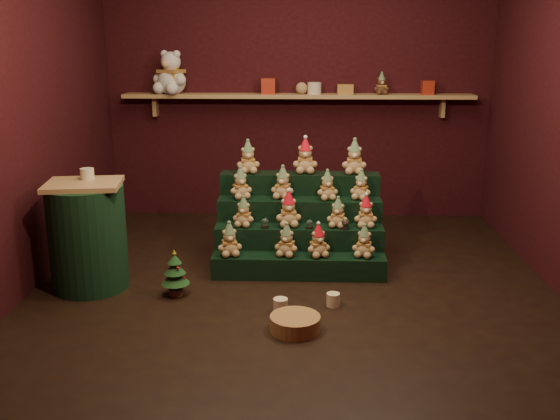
{
  "coord_description": "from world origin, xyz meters",
  "views": [
    {
      "loc": [
        0.07,
        -4.63,
        1.85
      ],
      "look_at": [
        -0.12,
        0.25,
        0.52
      ],
      "focal_mm": 40.0,
      "sensor_mm": 36.0,
      "label": 1
    }
  ],
  "objects_px": {
    "snow_globe_a": "(265,223)",
    "mug_left": "(281,306)",
    "mug_right": "(333,300)",
    "white_bear": "(171,67)",
    "mini_christmas_tree": "(175,273)",
    "wicker_basket": "(295,323)",
    "riser_tier_front": "(299,266)",
    "snow_globe_b": "(310,224)",
    "brown_bear": "(381,84)",
    "snow_globe_c": "(345,224)",
    "side_table": "(88,236)"
  },
  "relations": [
    {
      "from": "mug_left",
      "to": "wicker_basket",
      "type": "bearing_deg",
      "value": -69.26
    },
    {
      "from": "snow_globe_a",
      "to": "mug_left",
      "type": "bearing_deg",
      "value": -79.28
    },
    {
      "from": "snow_globe_c",
      "to": "mug_right",
      "type": "relative_size",
      "value": 0.91
    },
    {
      "from": "mini_christmas_tree",
      "to": "snow_globe_c",
      "type": "bearing_deg",
      "value": 23.92
    },
    {
      "from": "snow_globe_a",
      "to": "mini_christmas_tree",
      "type": "relative_size",
      "value": 0.24
    },
    {
      "from": "wicker_basket",
      "to": "mug_right",
      "type": "bearing_deg",
      "value": 56.76
    },
    {
      "from": "mini_christmas_tree",
      "to": "wicker_basket",
      "type": "xyz_separation_m",
      "value": [
        0.91,
        -0.56,
        -0.12
      ]
    },
    {
      "from": "mini_christmas_tree",
      "to": "brown_bear",
      "type": "relative_size",
      "value": 1.68
    },
    {
      "from": "snow_globe_c",
      "to": "brown_bear",
      "type": "height_order",
      "value": "brown_bear"
    },
    {
      "from": "snow_globe_a",
      "to": "snow_globe_c",
      "type": "height_order",
      "value": "snow_globe_c"
    },
    {
      "from": "mug_right",
      "to": "brown_bear",
      "type": "bearing_deg",
      "value": 76.32
    },
    {
      "from": "brown_bear",
      "to": "snow_globe_a",
      "type": "bearing_deg",
      "value": -135.17
    },
    {
      "from": "mini_christmas_tree",
      "to": "wicker_basket",
      "type": "distance_m",
      "value": 1.07
    },
    {
      "from": "snow_globe_a",
      "to": "mug_left",
      "type": "xyz_separation_m",
      "value": [
        0.16,
        -0.85,
        -0.35
      ]
    },
    {
      "from": "mug_left",
      "to": "white_bear",
      "type": "xyz_separation_m",
      "value": [
        -1.21,
        2.42,
        1.54
      ]
    },
    {
      "from": "snow_globe_c",
      "to": "mug_left",
      "type": "distance_m",
      "value": 1.05
    },
    {
      "from": "riser_tier_front",
      "to": "mug_right",
      "type": "distance_m",
      "value": 0.62
    },
    {
      "from": "mug_left",
      "to": "snow_globe_c",
      "type": "bearing_deg",
      "value": 59.67
    },
    {
      "from": "riser_tier_front",
      "to": "snow_globe_b",
      "type": "xyz_separation_m",
      "value": [
        0.09,
        0.16,
        0.31
      ]
    },
    {
      "from": "snow_globe_a",
      "to": "wicker_basket",
      "type": "bearing_deg",
      "value": -76.69
    },
    {
      "from": "mug_left",
      "to": "wicker_basket",
      "type": "distance_m",
      "value": 0.3
    },
    {
      "from": "snow_globe_b",
      "to": "snow_globe_c",
      "type": "xyz_separation_m",
      "value": [
        0.29,
        0.0,
        0.0
      ]
    },
    {
      "from": "snow_globe_b",
      "to": "riser_tier_front",
      "type": "bearing_deg",
      "value": -118.46
    },
    {
      "from": "side_table",
      "to": "brown_bear",
      "type": "distance_m",
      "value": 3.3
    },
    {
      "from": "snow_globe_a",
      "to": "mug_right",
      "type": "xyz_separation_m",
      "value": [
        0.54,
        -0.73,
        -0.36
      ]
    },
    {
      "from": "mug_left",
      "to": "wicker_basket",
      "type": "xyz_separation_m",
      "value": [
        0.11,
        -0.28,
        0.0
      ]
    },
    {
      "from": "mug_left",
      "to": "white_bear",
      "type": "distance_m",
      "value": 3.12
    },
    {
      "from": "wicker_basket",
      "to": "white_bear",
      "type": "relative_size",
      "value": 0.61
    },
    {
      "from": "snow_globe_c",
      "to": "mug_left",
      "type": "relative_size",
      "value": 0.85
    },
    {
      "from": "mug_right",
      "to": "white_bear",
      "type": "bearing_deg",
      "value": 124.64
    },
    {
      "from": "riser_tier_front",
      "to": "mini_christmas_tree",
      "type": "distance_m",
      "value": 1.01
    },
    {
      "from": "side_table",
      "to": "white_bear",
      "type": "xyz_separation_m",
      "value": [
        0.28,
        2.0,
        1.18
      ]
    },
    {
      "from": "riser_tier_front",
      "to": "brown_bear",
      "type": "relative_size",
      "value": 6.5
    },
    {
      "from": "snow_globe_b",
      "to": "white_bear",
      "type": "relative_size",
      "value": 0.14
    },
    {
      "from": "riser_tier_front",
      "to": "brown_bear",
      "type": "xyz_separation_m",
      "value": [
        0.81,
        1.73,
        1.34
      ]
    },
    {
      "from": "riser_tier_front",
      "to": "mini_christmas_tree",
      "type": "xyz_separation_m",
      "value": [
        -0.92,
        -0.41,
        0.09
      ]
    },
    {
      "from": "snow_globe_b",
      "to": "mini_christmas_tree",
      "type": "height_order",
      "value": "snow_globe_b"
    },
    {
      "from": "riser_tier_front",
      "to": "side_table",
      "type": "bearing_deg",
      "value": -170.43
    },
    {
      "from": "snow_globe_b",
      "to": "mug_right",
      "type": "xyz_separation_m",
      "value": [
        0.17,
        -0.73,
        -0.35
      ]
    },
    {
      "from": "mug_left",
      "to": "mug_right",
      "type": "height_order",
      "value": "mug_left"
    },
    {
      "from": "mug_left",
      "to": "mug_right",
      "type": "xyz_separation_m",
      "value": [
        0.37,
        0.13,
        -0.0
      ]
    },
    {
      "from": "white_bear",
      "to": "brown_bear",
      "type": "distance_m",
      "value": 2.15
    },
    {
      "from": "wicker_basket",
      "to": "white_bear",
      "type": "bearing_deg",
      "value": 116.0
    },
    {
      "from": "snow_globe_a",
      "to": "snow_globe_b",
      "type": "xyz_separation_m",
      "value": [
        0.37,
        0.0,
        -0.0
      ]
    },
    {
      "from": "snow_globe_b",
      "to": "side_table",
      "type": "xyz_separation_m",
      "value": [
        -1.69,
        -0.43,
        0.01
      ]
    },
    {
      "from": "riser_tier_front",
      "to": "mug_left",
      "type": "xyz_separation_m",
      "value": [
        -0.12,
        -0.69,
        -0.04
      ]
    },
    {
      "from": "snow_globe_c",
      "to": "mini_christmas_tree",
      "type": "height_order",
      "value": "snow_globe_c"
    },
    {
      "from": "mug_left",
      "to": "snow_globe_a",
      "type": "bearing_deg",
      "value": 100.72
    },
    {
      "from": "mini_christmas_tree",
      "to": "snow_globe_b",
      "type": "bearing_deg",
      "value": 29.77
    },
    {
      "from": "snow_globe_b",
      "to": "mug_right",
      "type": "bearing_deg",
      "value": -76.93
    }
  ]
}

